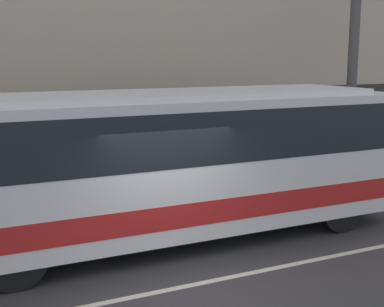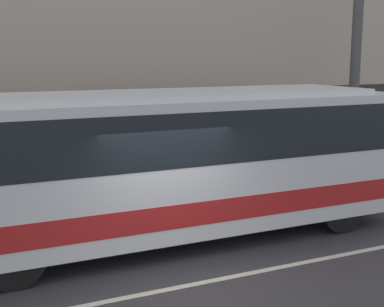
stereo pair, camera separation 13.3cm
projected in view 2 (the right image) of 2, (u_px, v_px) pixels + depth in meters
ground_plane at (190, 285)px, 8.97m from camera, size 60.00×60.00×0.00m
sidewalk at (102, 202)px, 13.77m from camera, size 60.00×2.82×0.13m
lane_stripe at (190, 285)px, 8.97m from camera, size 54.00×0.14×0.01m
transit_bus at (158, 159)px, 10.80m from camera, size 10.84×2.59×3.09m
utility_pole_near at (357, 33)px, 15.52m from camera, size 0.30×0.30×8.63m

